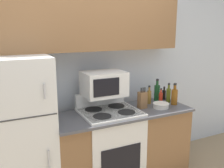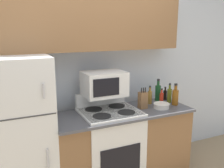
{
  "view_description": "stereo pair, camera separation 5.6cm",
  "coord_description": "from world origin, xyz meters",
  "px_view_note": "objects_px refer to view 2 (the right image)",
  "views": [
    {
      "loc": [
        -1.04,
        -2.21,
        1.89
      ],
      "look_at": [
        0.17,
        0.26,
        1.26
      ],
      "focal_mm": 40.0,
      "sensor_mm": 36.0,
      "label": 1
    },
    {
      "loc": [
        -0.99,
        -2.23,
        1.89
      ],
      "look_at": [
        0.17,
        0.26,
        1.26
      ],
      "focal_mm": 40.0,
      "sensor_mm": 36.0,
      "label": 2
    }
  ],
  "objects_px": {
    "bottle_soy_sauce": "(165,95)",
    "bottle_wine_green": "(158,92)",
    "refrigerator": "(21,133)",
    "stove": "(110,147)",
    "microwave": "(104,84)",
    "bottle_whiskey": "(175,97)",
    "bottle_vinegar": "(150,97)",
    "knife_block": "(143,100)",
    "bowl": "(161,106)",
    "bottle_olive_oil": "(169,95)",
    "bottle_hot_sauce": "(162,98)"
  },
  "relations": [
    {
      "from": "bottle_soy_sauce",
      "to": "bottle_wine_green",
      "type": "relative_size",
      "value": 0.6
    },
    {
      "from": "refrigerator",
      "to": "stove",
      "type": "height_order",
      "value": "refrigerator"
    },
    {
      "from": "stove",
      "to": "bottle_soy_sauce",
      "type": "distance_m",
      "value": 1.07
    },
    {
      "from": "bottle_wine_green",
      "to": "refrigerator",
      "type": "bearing_deg",
      "value": -176.33
    },
    {
      "from": "stove",
      "to": "microwave",
      "type": "height_order",
      "value": "microwave"
    },
    {
      "from": "stove",
      "to": "refrigerator",
      "type": "bearing_deg",
      "value": 175.72
    },
    {
      "from": "bottle_soy_sauce",
      "to": "bottle_whiskey",
      "type": "bearing_deg",
      "value": -96.02
    },
    {
      "from": "bottle_vinegar",
      "to": "bottle_soy_sauce",
      "type": "relative_size",
      "value": 1.33
    },
    {
      "from": "knife_block",
      "to": "bottle_vinegar",
      "type": "bearing_deg",
      "value": 33.49
    },
    {
      "from": "bowl",
      "to": "bottle_vinegar",
      "type": "height_order",
      "value": "bottle_vinegar"
    },
    {
      "from": "refrigerator",
      "to": "bottle_olive_oil",
      "type": "height_order",
      "value": "refrigerator"
    },
    {
      "from": "bottle_vinegar",
      "to": "bottle_whiskey",
      "type": "distance_m",
      "value": 0.32
    },
    {
      "from": "refrigerator",
      "to": "bottle_hot_sauce",
      "type": "distance_m",
      "value": 1.77
    },
    {
      "from": "stove",
      "to": "bottle_vinegar",
      "type": "xyz_separation_m",
      "value": [
        0.63,
        0.12,
        0.52
      ]
    },
    {
      "from": "refrigerator",
      "to": "bottle_soy_sauce",
      "type": "xyz_separation_m",
      "value": [
        1.91,
        0.11,
        0.17
      ]
    },
    {
      "from": "refrigerator",
      "to": "bottle_olive_oil",
      "type": "relative_size",
      "value": 6.24
    },
    {
      "from": "bottle_vinegar",
      "to": "bottle_olive_oil",
      "type": "relative_size",
      "value": 0.92
    },
    {
      "from": "microwave",
      "to": "bottle_soy_sauce",
      "type": "height_order",
      "value": "microwave"
    },
    {
      "from": "microwave",
      "to": "bottle_vinegar",
      "type": "height_order",
      "value": "microwave"
    },
    {
      "from": "bottle_wine_green",
      "to": "microwave",
      "type": "bearing_deg",
      "value": -174.2
    },
    {
      "from": "bottle_whiskey",
      "to": "bottle_wine_green",
      "type": "bearing_deg",
      "value": 110.63
    },
    {
      "from": "refrigerator",
      "to": "bottle_olive_oil",
      "type": "bearing_deg",
      "value": -0.58
    },
    {
      "from": "bowl",
      "to": "bottle_wine_green",
      "type": "bearing_deg",
      "value": 63.28
    },
    {
      "from": "knife_block",
      "to": "bottle_hot_sauce",
      "type": "distance_m",
      "value": 0.33
    },
    {
      "from": "microwave",
      "to": "bowl",
      "type": "height_order",
      "value": "microwave"
    },
    {
      "from": "bottle_vinegar",
      "to": "bottle_wine_green",
      "type": "relative_size",
      "value": 0.8
    },
    {
      "from": "bottle_soy_sauce",
      "to": "bottle_whiskey",
      "type": "relative_size",
      "value": 0.64
    },
    {
      "from": "refrigerator",
      "to": "bottle_whiskey",
      "type": "bearing_deg",
      "value": -4.08
    },
    {
      "from": "stove",
      "to": "bowl",
      "type": "distance_m",
      "value": 0.81
    },
    {
      "from": "bottle_wine_green",
      "to": "bottle_hot_sauce",
      "type": "bearing_deg",
      "value": -103.07
    },
    {
      "from": "bowl",
      "to": "bottle_vinegar",
      "type": "relative_size",
      "value": 0.84
    },
    {
      "from": "bowl",
      "to": "bottle_vinegar",
      "type": "distance_m",
      "value": 0.23
    },
    {
      "from": "bowl",
      "to": "bottle_whiskey",
      "type": "bearing_deg",
      "value": 9.78
    },
    {
      "from": "bottle_hot_sauce",
      "to": "bottle_whiskey",
      "type": "relative_size",
      "value": 0.71
    },
    {
      "from": "knife_block",
      "to": "bottle_wine_green",
      "type": "relative_size",
      "value": 0.87
    },
    {
      "from": "knife_block",
      "to": "bottle_wine_green",
      "type": "height_order",
      "value": "bottle_wine_green"
    },
    {
      "from": "bottle_olive_oil",
      "to": "stove",
      "type": "bearing_deg",
      "value": -176.49
    },
    {
      "from": "microwave",
      "to": "bottle_whiskey",
      "type": "relative_size",
      "value": 1.73
    },
    {
      "from": "bowl",
      "to": "bottle_whiskey",
      "type": "height_order",
      "value": "bottle_whiskey"
    },
    {
      "from": "bottle_vinegar",
      "to": "bottle_olive_oil",
      "type": "xyz_separation_m",
      "value": [
        0.27,
        -0.06,
        0.01
      ]
    },
    {
      "from": "refrigerator",
      "to": "bottle_wine_green",
      "type": "height_order",
      "value": "refrigerator"
    },
    {
      "from": "refrigerator",
      "to": "stove",
      "type": "relative_size",
      "value": 1.48
    },
    {
      "from": "microwave",
      "to": "bottle_vinegar",
      "type": "distance_m",
      "value": 0.69
    },
    {
      "from": "refrigerator",
      "to": "bowl",
      "type": "relative_size",
      "value": 8.05
    },
    {
      "from": "bottle_whiskey",
      "to": "stove",
      "type": "bearing_deg",
      "value": 176.14
    },
    {
      "from": "refrigerator",
      "to": "bowl",
      "type": "bearing_deg",
      "value": -6.1
    },
    {
      "from": "knife_block",
      "to": "bowl",
      "type": "relative_size",
      "value": 1.3
    },
    {
      "from": "bottle_hot_sauce",
      "to": "bottle_wine_green",
      "type": "bearing_deg",
      "value": 76.93
    },
    {
      "from": "refrigerator",
      "to": "bottle_hot_sauce",
      "type": "xyz_separation_m",
      "value": [
        1.76,
        -0.01,
        0.18
      ]
    },
    {
      "from": "bowl",
      "to": "bottle_hot_sauce",
      "type": "bearing_deg",
      "value": 54.54
    }
  ]
}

